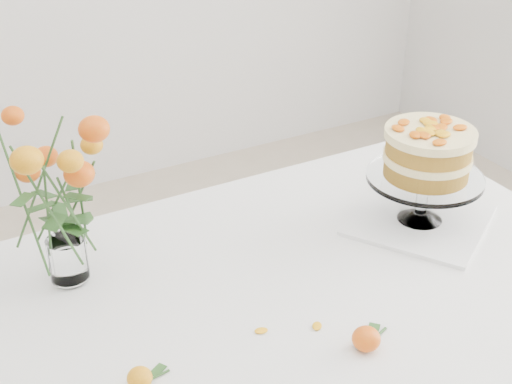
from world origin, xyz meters
The scene contains 8 objects.
table centered at (0.00, 0.00, 0.67)m, with size 1.43×0.93×0.76m.
napkin centered at (0.40, 0.06, 0.76)m, with size 0.30×0.30×0.01m, color white.
cake_stand centered at (0.40, 0.06, 0.93)m, with size 0.27×0.27×0.24m.
rose_vase centered at (-0.39, 0.24, 0.99)m, with size 0.29×0.29×0.40m.
loose_rose_near centered at (-0.37, -0.12, 0.77)m, with size 0.08×0.04×0.04m.
loose_rose_far centered at (0.03, -0.23, 0.78)m, with size 0.09×0.05×0.05m.
stray_petal_a centered at (-0.12, -0.10, 0.76)m, with size 0.03×0.02×0.00m, color #FFAD10.
stray_petal_b centered at (-0.02, -0.14, 0.76)m, with size 0.03×0.02×0.00m, color #FFAD10.
Camera 1 is at (-0.64, -1.01, 1.65)m, focal length 50.00 mm.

